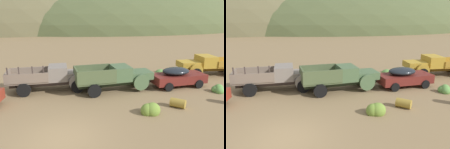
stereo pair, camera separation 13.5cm
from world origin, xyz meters
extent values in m
plane|color=olive|center=(0.00, 0.00, 0.00)|extent=(300.00, 300.00, 0.00)
ellipsoid|color=brown|center=(-17.70, 79.51, 0.00)|extent=(101.70, 62.81, 52.10)
ellipsoid|color=#4C5633|center=(20.30, 84.60, 0.00)|extent=(118.33, 79.98, 39.99)
cube|color=#3D322D|center=(-0.78, 7.19, 0.66)|extent=(5.89, 1.07, 0.36)
cube|color=slate|center=(1.38, 7.25, 1.11)|extent=(1.89, 1.70, 0.55)
cube|color=#B7B2A8|center=(2.24, 7.27, 1.09)|extent=(0.11, 1.14, 0.44)
cylinder|color=slate|center=(1.16, 6.25, 0.76)|extent=(1.20, 0.21, 1.20)
cylinder|color=slate|center=(1.11, 8.23, 0.76)|extent=(1.20, 0.21, 1.20)
cube|color=slate|center=(-0.23, 7.21, 1.36)|extent=(1.40, 1.94, 1.05)
cube|color=black|center=(0.39, 7.22, 1.57)|extent=(0.09, 1.62, 0.59)
cube|color=#746354|center=(-2.39, 7.16, 0.90)|extent=(3.01, 2.06, 0.12)
cube|color=#746354|center=(-2.36, 6.16, 1.31)|extent=(2.97, 0.17, 0.70)
cube|color=#746354|center=(-2.41, 8.15, 1.31)|extent=(2.97, 0.17, 0.70)
cube|color=#746354|center=(-3.81, 7.12, 1.31)|extent=(0.15, 1.99, 0.70)
cube|color=#3D322D|center=(-3.55, 6.13, 1.91)|extent=(0.08, 0.08, 0.50)
cube|color=#3D322D|center=(-2.81, 6.15, 1.91)|extent=(0.08, 0.08, 0.50)
cube|color=#3D322D|center=(-1.92, 6.17, 1.91)|extent=(0.08, 0.08, 0.50)
cube|color=#3D322D|center=(-1.18, 6.19, 1.91)|extent=(0.08, 0.08, 0.50)
cylinder|color=black|center=(1.16, 6.20, 0.48)|extent=(0.97, 0.30, 0.96)
cylinder|color=black|center=(1.11, 8.28, 0.48)|extent=(0.97, 0.30, 0.96)
cylinder|color=black|center=(-2.61, 6.11, 0.48)|extent=(0.97, 0.30, 0.96)
cylinder|color=black|center=(-2.66, 8.19, 0.48)|extent=(0.97, 0.30, 0.96)
cube|color=#232B1B|center=(3.92, 6.15, 0.66)|extent=(5.62, 1.40, 0.36)
cube|color=#47603D|center=(5.97, 6.33, 1.11)|extent=(1.89, 1.78, 0.55)
cube|color=#B7B2A8|center=(6.78, 6.40, 1.09)|extent=(0.18, 1.12, 0.44)
cylinder|color=#47603D|center=(5.82, 5.35, 0.76)|extent=(1.21, 0.28, 1.20)
cylinder|color=#47603D|center=(5.65, 7.28, 0.76)|extent=(1.21, 0.28, 1.20)
cube|color=#47603D|center=(4.45, 6.20, 1.36)|extent=(1.45, 1.98, 1.05)
cube|color=black|center=(5.03, 6.25, 1.57)|extent=(0.19, 1.59, 0.59)
cube|color=#495735|center=(2.41, 6.02, 0.90)|extent=(2.97, 2.20, 0.12)
cube|color=#495735|center=(2.49, 5.05, 1.43)|extent=(2.81, 0.35, 0.95)
cube|color=#495735|center=(2.32, 7.00, 1.43)|extent=(2.81, 0.35, 0.95)
cube|color=#495735|center=(1.07, 5.90, 1.43)|extent=(0.27, 1.96, 0.95)
cylinder|color=black|center=(5.64, 7.33, 0.48)|extent=(0.98, 0.36, 0.96)
cylinder|color=black|center=(2.26, 4.98, 0.48)|extent=(0.98, 0.36, 0.96)
cylinder|color=black|center=(2.09, 7.02, 0.48)|extent=(0.98, 0.36, 0.96)
cube|color=maroon|center=(9.19, 6.11, 0.68)|extent=(4.39, 2.14, 0.68)
ellipsoid|color=black|center=(8.93, 6.09, 1.28)|extent=(2.33, 1.77, 0.57)
ellipsoid|color=maroon|center=(11.10, 6.25, 0.75)|extent=(1.04, 1.53, 0.61)
cylinder|color=black|center=(10.57, 5.30, 0.34)|extent=(0.69, 0.25, 0.68)
cylinder|color=black|center=(10.44, 7.12, 0.34)|extent=(0.69, 0.25, 0.68)
cylinder|color=black|center=(7.94, 5.10, 0.34)|extent=(0.69, 0.25, 0.68)
cylinder|color=black|center=(7.80, 6.92, 0.34)|extent=(0.69, 0.25, 0.68)
cube|color=#593D12|center=(13.86, 8.64, 0.66)|extent=(6.05, 1.33, 0.36)
cube|color=#B28928|center=(11.65, 8.79, 1.11)|extent=(2.00, 1.78, 0.55)
cube|color=#B7B2A8|center=(10.77, 8.85, 1.09)|extent=(0.16, 1.14, 0.44)
cylinder|color=#B28928|center=(11.97, 9.75, 0.76)|extent=(1.21, 0.26, 1.20)
cylinder|color=#B28928|center=(11.84, 7.79, 0.76)|extent=(1.21, 0.26, 1.20)
cube|color=#B28928|center=(13.29, 8.68, 1.36)|extent=(1.51, 2.00, 1.05)
cube|color=black|center=(12.67, 8.72, 1.57)|extent=(0.16, 1.62, 0.59)
cube|color=#A47826|center=(15.56, 9.53, 1.23)|extent=(3.03, 0.30, 0.55)
cylinder|color=black|center=(11.98, 9.81, 0.48)|extent=(0.98, 0.34, 0.96)
cylinder|color=black|center=(11.84, 7.73, 0.48)|extent=(0.98, 0.34, 0.96)
cylinder|color=black|center=(15.82, 9.55, 0.48)|extent=(0.98, 0.34, 0.96)
cylinder|color=olive|center=(7.18, 2.23, 0.29)|extent=(1.06, 1.03, 0.57)
ellipsoid|color=olive|center=(5.11, 1.85, 0.19)|extent=(0.94, 0.84, 0.70)
ellipsoid|color=olive|center=(5.25, 1.65, 0.25)|extent=(0.95, 0.86, 0.90)
ellipsoid|color=olive|center=(4.96, 1.69, 0.23)|extent=(0.81, 0.73, 0.84)
ellipsoid|color=#5B8E42|center=(11.47, 4.02, 0.16)|extent=(0.69, 0.62, 0.60)
ellipsoid|color=#5B8E42|center=(11.38, 4.31, 0.17)|extent=(0.67, 0.60, 0.63)
ellipsoid|color=#5B8E42|center=(11.55, 4.23, 0.22)|extent=(0.73, 0.66, 0.78)
ellipsoid|color=#5B8E42|center=(8.58, 8.21, 0.33)|extent=(1.14, 1.03, 1.20)
ellipsoid|color=#5B8E42|center=(8.54, 8.03, 0.26)|extent=(1.04, 0.94, 0.96)
ellipsoid|color=#5B8E42|center=(8.79, 7.86, 0.24)|extent=(0.84, 0.76, 0.87)
camera|label=1|loc=(0.53, -9.61, 5.74)|focal=35.61mm
camera|label=2|loc=(0.66, -9.63, 5.74)|focal=35.61mm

